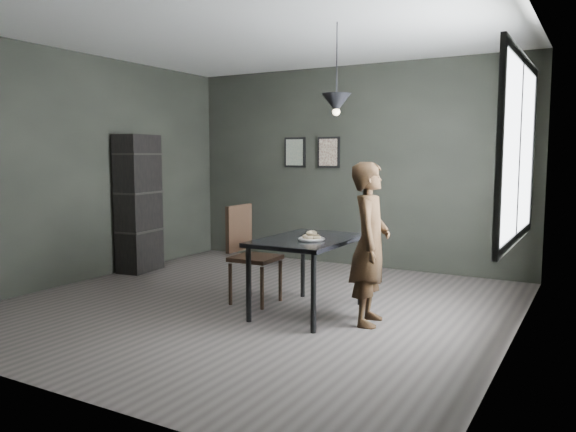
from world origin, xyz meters
The scene contains 13 objects.
ground centered at (0.00, 0.00, 0.00)m, with size 5.00×5.00×0.00m, color #332E2C.
back_wall centered at (0.00, 2.50, 1.40)m, with size 5.00×0.10×2.80m, color black.
ceiling centered at (0.00, 0.00, 2.80)m, with size 5.00×5.00×0.02m.
window_assembly centered at (2.47, 0.20, 1.60)m, with size 0.04×1.96×1.56m.
cafe_table centered at (0.60, 0.00, 0.67)m, with size 0.80×1.20×0.75m.
white_plate centered at (0.70, -0.11, 0.76)m, with size 0.23×0.23×0.01m, color white.
donut_pile centered at (0.70, -0.11, 0.79)m, with size 0.19×0.19×0.08m.
woman centered at (1.26, -0.03, 0.75)m, with size 0.55×0.36×1.50m, color black.
wood_chair centered at (-0.15, 0.06, 0.59)m, with size 0.46×0.46×1.04m.
shelf_unit centered at (-2.32, 0.70, 0.91)m, with size 0.35×0.61×1.83m, color black.
pendant_lamp centered at (0.85, 0.10, 2.05)m, with size 0.28×0.28×0.86m.
framed_print_left centered at (-0.90, 2.47, 1.60)m, with size 0.34×0.04×0.44m.
framed_print_right centered at (-0.35, 2.47, 1.60)m, with size 0.34×0.04×0.44m.
Camera 1 is at (3.11, -4.83, 1.56)m, focal length 35.00 mm.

